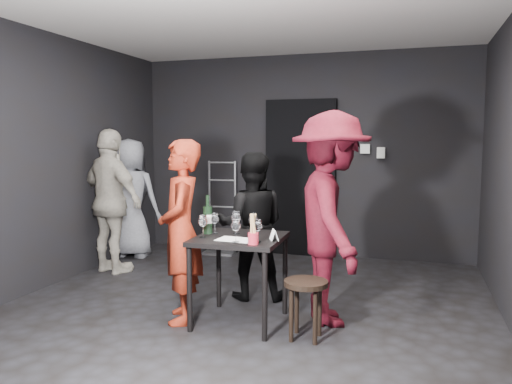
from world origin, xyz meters
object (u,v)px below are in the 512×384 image
(tasting_table, at_px, (239,248))
(breadstick_cup, at_px, (253,230))
(bystander_grey, at_px, (131,195))
(server_red, at_px, (181,227))
(wine_bottle, at_px, (208,219))
(man_maroon, at_px, (331,197))
(stool, at_px, (306,292))
(hand_truck, at_px, (221,236))
(woman_black, at_px, (251,228))
(bystander_cream, at_px, (111,192))

(tasting_table, distance_m, breadstick_cup, 0.40)
(bystander_grey, bearing_deg, server_red, 126.53)
(server_red, xyz_separation_m, breadstick_cup, (0.71, -0.17, 0.04))
(tasting_table, xyz_separation_m, wine_bottle, (-0.31, 0.05, 0.23))
(tasting_table, relative_size, man_maroon, 0.34)
(man_maroon, xyz_separation_m, wine_bottle, (-1.05, -0.21, -0.21))
(man_maroon, bearing_deg, stool, 143.07)
(tasting_table, bearing_deg, hand_truck, 114.88)
(server_red, xyz_separation_m, woman_black, (0.38, 0.78, -0.12))
(man_maroon, distance_m, breadstick_cup, 0.77)
(hand_truck, distance_m, breadstick_cup, 3.08)
(bystander_cream, xyz_separation_m, bystander_grey, (-0.23, 0.78, -0.13))
(woman_black, xyz_separation_m, breadstick_cup, (0.32, -0.95, 0.17))
(server_red, distance_m, woman_black, 0.88)
(woman_black, relative_size, man_maroon, 0.64)
(stool, height_order, bystander_grey, bystander_grey)
(hand_truck, bearing_deg, man_maroon, -52.80)
(wine_bottle, bearing_deg, server_red, -142.16)
(stool, distance_m, woman_black, 1.18)
(bystander_cream, bearing_deg, bystander_grey, -54.53)
(woman_black, bearing_deg, tasting_table, 85.32)
(stool, height_order, wine_bottle, wine_bottle)
(stool, bearing_deg, tasting_table, 163.53)
(server_red, height_order, man_maroon, man_maroon)
(bystander_cream, bearing_deg, tasting_table, 170.57)
(stool, bearing_deg, hand_truck, 123.69)
(tasting_table, height_order, breadstick_cup, breadstick_cup)
(server_red, bearing_deg, bystander_grey, -162.69)
(man_maroon, height_order, bystander_cream, man_maroon)
(hand_truck, height_order, stool, hand_truck)
(server_red, xyz_separation_m, man_maroon, (1.23, 0.35, 0.27))
(server_red, bearing_deg, woman_black, 130.27)
(man_maroon, height_order, wine_bottle, man_maroon)
(hand_truck, relative_size, server_red, 0.77)
(wine_bottle, bearing_deg, tasting_table, -8.95)
(tasting_table, xyz_separation_m, bystander_cream, (-1.98, 1.09, 0.31))
(hand_truck, relative_size, tasting_table, 1.70)
(server_red, xyz_separation_m, wine_bottle, (0.19, 0.15, 0.06))
(stool, distance_m, bystander_cream, 2.94)
(hand_truck, distance_m, wine_bottle, 2.61)
(tasting_table, height_order, woman_black, woman_black)
(man_maroon, bearing_deg, woman_black, 41.77)
(bystander_cream, bearing_deg, hand_truck, -102.72)
(hand_truck, bearing_deg, bystander_grey, -155.60)
(hand_truck, xyz_separation_m, wine_bottle, (0.82, -2.39, 0.65))
(bystander_grey, bearing_deg, stool, 139.58)
(server_red, bearing_deg, tasting_table, 77.50)
(bystander_cream, height_order, breadstick_cup, bystander_cream)
(hand_truck, relative_size, woman_black, 0.91)
(woman_black, height_order, man_maroon, man_maroon)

